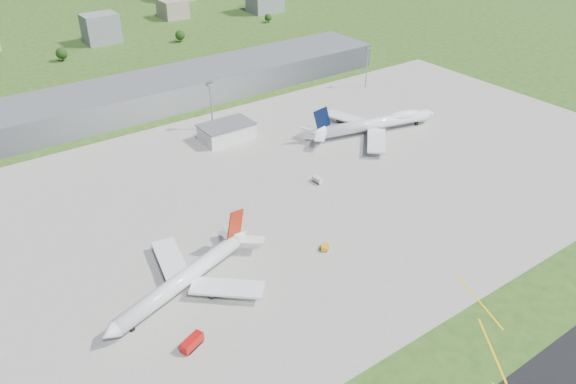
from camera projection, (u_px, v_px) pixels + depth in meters
ground at (168, 113)px, 320.07m from camera, size 1400.00×1400.00×0.00m
apron at (296, 187)px, 248.32m from camera, size 360.00×190.00×0.08m
terminal at (155, 93)px, 326.68m from camera, size 300.00×42.00×15.00m
ops_building at (227, 132)px, 288.14m from camera, size 26.00×16.00×8.00m
mast_center at (211, 98)px, 291.57m from camera, size 3.50×2.00×25.90m
mast_east at (367, 60)px, 346.56m from camera, size 3.50×2.00×25.90m
airliner_red_twin at (186, 278)px, 187.03m from camera, size 64.53×49.08×18.22m
airliner_blue_quad at (377, 123)px, 294.25m from camera, size 73.83×56.99×19.49m
fire_truck at (192, 343)px, 166.15m from camera, size 8.26×5.57×3.44m
tug_yellow at (325, 247)px, 208.02m from camera, size 4.50×4.31×1.94m
van_white_near at (318, 180)px, 250.69m from camera, size 2.58×5.31×2.65m
van_white_far at (376, 134)px, 292.24m from camera, size 5.29×3.66×2.50m
bldg_c at (101, 28)px, 436.02m from camera, size 26.00×20.00×22.00m
bldg_ce at (173, 9)px, 505.46m from camera, size 22.00×24.00×16.00m
tree_c at (62, 53)px, 397.75m from camera, size 8.10×8.10×9.90m
tree_e at (180, 35)px, 439.42m from camera, size 7.65×7.65×9.35m
tree_far_e at (268, 17)px, 491.90m from camera, size 6.30×6.30×7.70m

